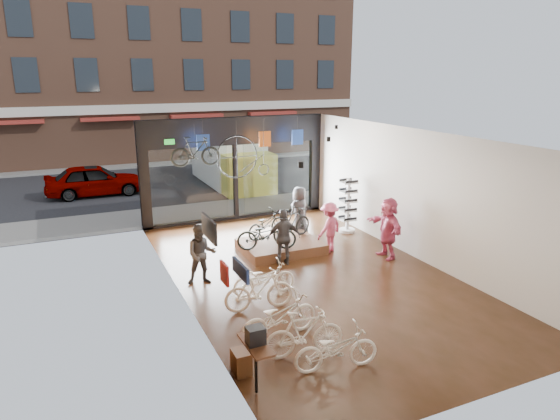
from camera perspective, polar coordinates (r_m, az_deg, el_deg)
ground_plane at (r=13.82m, az=3.35°, el=-7.43°), size 7.00×12.00×0.04m
ceiling at (r=12.82m, az=3.62°, el=8.58°), size 7.00×12.00×0.04m
wall_left at (r=12.02m, az=-11.56°, el=-1.54°), size 0.04×12.00×3.80m
wall_right at (r=15.11m, az=15.41°, el=1.70°), size 0.04×12.00×3.80m
wall_back at (r=8.64m, az=22.54°, el=-9.35°), size 7.00×0.04×3.80m
storefront at (r=18.58m, az=-5.14°, el=4.71°), size 7.00×0.26×3.80m
exit_sign at (r=17.65m, az=-12.54°, el=7.62°), size 0.35×0.06×0.18m
street_road at (r=27.45m, az=-11.26°, el=3.92°), size 30.00×18.00×0.02m
sidewalk_near at (r=20.10m, az=-6.14°, el=0.13°), size 30.00×2.40×0.12m
sidewalk_far at (r=31.29m, az=-12.97°, el=5.36°), size 30.00×2.00×0.12m
opposite_building at (r=33.33m, az=-14.63°, el=17.85°), size 26.00×5.00×14.00m
street_car at (r=23.76m, az=-20.44°, el=3.23°), size 4.17×1.68×1.42m
box_truck at (r=23.86m, az=-5.30°, el=5.81°), size 2.32×6.96×2.74m
floor_bike_0 at (r=9.62m, az=6.44°, el=-15.46°), size 1.69×0.83×0.85m
floor_bike_1 at (r=9.94m, az=2.79°, el=-13.89°), size 1.65×0.67×0.96m
floor_bike_2 at (r=10.53m, az=-0.12°, el=-12.13°), size 1.88×0.90×0.95m
floor_bike_3 at (r=11.68m, az=-2.41°, el=-9.13°), size 1.69×0.64×0.99m
floor_bike_4 at (r=12.47m, az=-1.83°, el=-7.83°), size 1.62×0.63×0.84m
display_platform at (r=15.47m, az=0.09°, el=-4.18°), size 2.40×1.80×0.30m
display_bike_left at (r=14.62m, az=-1.53°, el=-2.84°), size 1.85×1.10×0.92m
display_bike_mid at (r=15.55m, az=1.36°, el=-1.54°), size 1.72×1.07×1.00m
display_bike_right at (r=15.80m, az=-1.63°, el=-1.61°), size 1.66×1.14×0.82m
customer_1 at (r=13.11m, az=-8.97°, el=-5.02°), size 0.89×0.75×1.61m
customer_2 at (r=14.21m, az=0.43°, el=-3.14°), size 1.02×0.62×1.63m
customer_3 at (r=15.30m, az=5.65°, el=-1.99°), size 1.16×0.95×1.56m
customer_4 at (r=16.80m, az=2.22°, el=-0.13°), size 0.94×0.76×1.67m
customer_5 at (r=15.07m, az=12.20°, el=-2.00°), size 0.67×1.74×1.83m
sunglasses_rack at (r=17.25m, az=7.75°, el=0.50°), size 0.66×0.59×1.88m
wall_merch at (r=9.12m, az=-5.42°, el=-10.99°), size 0.40×2.40×2.60m
penny_farthing at (r=17.34m, az=-3.95°, el=5.98°), size 1.86×0.06×1.49m
hung_bike at (r=16.15m, az=-9.66°, el=6.62°), size 1.61×0.58×0.95m
jersey_left at (r=17.23m, az=-8.77°, el=7.62°), size 0.45×0.03×0.55m
jersey_mid at (r=17.96m, az=-1.74°, el=8.11°), size 0.45×0.03×0.55m
jersey_right at (r=18.49m, az=2.02°, el=8.32°), size 0.45×0.03×0.55m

